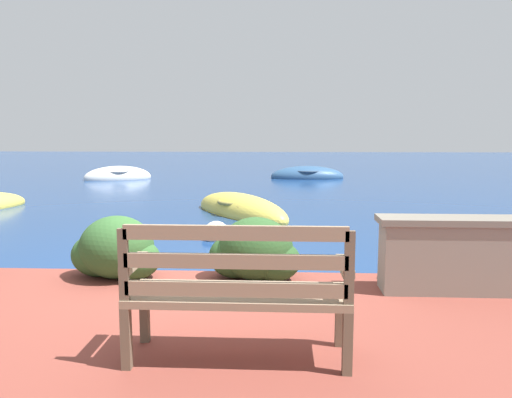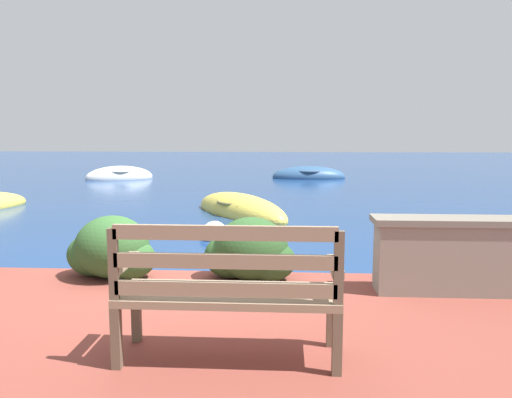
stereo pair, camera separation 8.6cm
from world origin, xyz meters
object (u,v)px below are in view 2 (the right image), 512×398
(park_bench, at_px, (228,289))
(rowboat_nearest, at_px, (240,211))
(rowboat_outer, at_px, (309,176))
(mooring_buoy, at_px, (215,234))
(rowboat_far, at_px, (120,177))

(park_bench, bearing_deg, rowboat_nearest, 100.14)
(rowboat_outer, xyz_separation_m, mooring_buoy, (-2.00, -11.00, 0.01))
(park_bench, relative_size, rowboat_nearest, 0.46)
(park_bench, distance_m, mooring_buoy, 4.85)
(rowboat_nearest, distance_m, mooring_buoy, 2.48)
(rowboat_nearest, bearing_deg, park_bench, -31.48)
(park_bench, bearing_deg, rowboat_far, 116.60)
(rowboat_outer, distance_m, mooring_buoy, 11.18)
(rowboat_nearest, xyz_separation_m, rowboat_far, (-5.19, 7.75, 0.01))
(park_bench, xyz_separation_m, rowboat_outer, (1.22, 15.75, -0.63))
(park_bench, height_order, rowboat_far, park_bench)
(rowboat_nearest, relative_size, rowboat_outer, 1.12)
(rowboat_nearest, relative_size, rowboat_far, 1.18)
(rowboat_nearest, relative_size, mooring_buoy, 6.53)
(mooring_buoy, bearing_deg, park_bench, -80.74)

